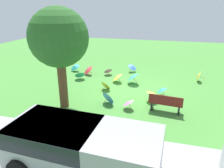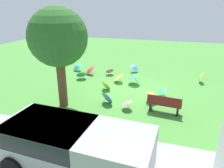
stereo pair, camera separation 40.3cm
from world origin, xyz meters
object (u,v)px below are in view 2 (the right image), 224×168
at_px(parasol_teal_0, 133,77).
at_px(parasol_yellow_2, 200,77).
at_px(shade_tree, 58,38).
at_px(parasol_red_0, 89,70).
at_px(parasol_teal_4, 77,66).
at_px(parasol_pink_1, 127,102).
at_px(parasol_yellow_5, 152,94).
at_px(parasol_teal_1, 162,90).
at_px(parasol_blue_4, 108,97).
at_px(parasol_yellow_0, 118,77).
at_px(parasol_blue_0, 135,67).
at_px(parasol_yellow_1, 107,85).
at_px(parasol_pink_0, 110,71).
at_px(park_bench, 164,104).
at_px(parasol_teal_2, 81,74).
at_px(van_dark, 71,144).

bearing_deg(parasol_teal_0, parasol_yellow_2, -159.33).
xyz_separation_m(shade_tree, parasol_red_0, (0.76, -5.19, -3.06)).
xyz_separation_m(parasol_teal_4, parasol_pink_1, (-5.25, 5.21, -0.02)).
relative_size(parasol_yellow_5, parasol_teal_4, 0.94).
relative_size(shade_tree, parasol_teal_1, 8.33).
bearing_deg(parasol_blue_4, shade_tree, 22.48).
bearing_deg(parasol_teal_4, parasol_yellow_5, 147.90).
bearing_deg(parasol_yellow_0, parasol_blue_0, -103.64).
relative_size(parasol_yellow_1, parasol_teal_0, 0.79).
height_order(parasol_yellow_2, parasol_pink_0, parasol_yellow_2).
relative_size(parasol_blue_0, parasol_pink_1, 1.35).
relative_size(parasol_teal_1, parasol_blue_4, 0.65).
distance_m(park_bench, parasol_teal_2, 6.82).
bearing_deg(park_bench, parasol_pink_1, 4.42).
height_order(parasol_pink_1, parasol_blue_4, parasol_blue_4).
bearing_deg(parasol_red_0, parasol_blue_4, 123.84).
relative_size(parasol_teal_4, parasol_blue_4, 1.11).
xyz_separation_m(van_dark, parasol_teal_4, (4.57, -9.68, -0.52)).
bearing_deg(park_bench, parasol_yellow_0, -46.90).
relative_size(parasol_yellow_0, parasol_pink_1, 1.28).
distance_m(parasol_yellow_0, parasol_yellow_2, 5.51).
bearing_deg(shade_tree, parasol_teal_1, -150.22).
distance_m(parasol_teal_1, parasol_teal_2, 5.80).
distance_m(van_dark, parasol_teal_4, 10.72).
bearing_deg(parasol_teal_1, parasol_blue_0, -59.63).
height_order(parasol_red_0, parasol_pink_1, parasol_red_0).
height_order(parasol_teal_1, parasol_pink_0, parasol_pink_0).
relative_size(parasol_yellow_2, parasol_pink_0, 1.03).
distance_m(parasol_blue_0, parasol_pink_1, 6.28).
relative_size(parasol_teal_0, parasol_teal_2, 1.10).
bearing_deg(parasol_teal_2, parasol_teal_0, -178.94).
relative_size(parasol_yellow_1, parasol_yellow_2, 1.00).
xyz_separation_m(parasol_yellow_1, parasol_teal_1, (-3.29, -0.02, 0.07)).
height_order(shade_tree, parasol_yellow_0, shade_tree).
bearing_deg(parasol_teal_2, parasol_yellow_5, 155.98).
bearing_deg(parasol_red_0, park_bench, 141.96).
relative_size(parasol_yellow_0, parasol_blue_4, 0.96).
bearing_deg(parasol_teal_1, parasol_pink_1, 54.65).
relative_size(parasol_blue_0, parasol_yellow_1, 1.12).
height_order(van_dark, parasol_yellow_0, van_dark).
bearing_deg(parasol_teal_2, parasol_yellow_1, 148.84).
bearing_deg(parasol_teal_0, parasol_yellow_5, 122.21).
relative_size(van_dark, parasol_yellow_2, 5.79).
bearing_deg(parasol_blue_0, parasol_yellow_1, 77.42).
bearing_deg(parasol_blue_0, parasol_yellow_2, 167.71).
relative_size(van_dark, parasol_teal_2, 5.06).
xyz_separation_m(park_bench, parasol_red_0, (5.76, -4.50, -0.08)).
bearing_deg(parasol_yellow_2, parasol_pink_0, 1.64).
bearing_deg(parasol_teal_1, park_bench, 97.53).
relative_size(parasol_yellow_0, parasol_teal_4, 0.86).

